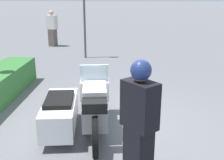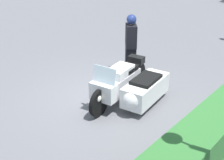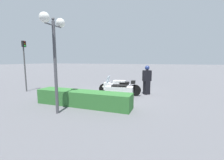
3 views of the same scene
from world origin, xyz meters
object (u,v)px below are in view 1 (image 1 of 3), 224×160
object	(u,v)px
officer_rider	(139,120)
traffic_light_near	(84,2)
police_motorcycle	(78,107)
pedestrian_bystander	(52,28)

from	to	relation	value
officer_rider	traffic_light_near	bearing A→B (deg)	61.65
police_motorcycle	pedestrian_bystander	xyz separation A→B (m)	(8.93, 2.79, 0.42)
traffic_light_near	officer_rider	bearing A→B (deg)	7.63
traffic_light_near	pedestrian_bystander	bearing A→B (deg)	-147.45
police_motorcycle	officer_rider	world-z (taller)	officer_rider
traffic_light_near	pedestrian_bystander	world-z (taller)	traffic_light_near
officer_rider	pedestrian_bystander	distance (m)	11.20
officer_rider	traffic_light_near	world-z (taller)	traffic_light_near
officer_rider	police_motorcycle	bearing A→B (deg)	84.65
traffic_light_near	pedestrian_bystander	distance (m)	3.53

